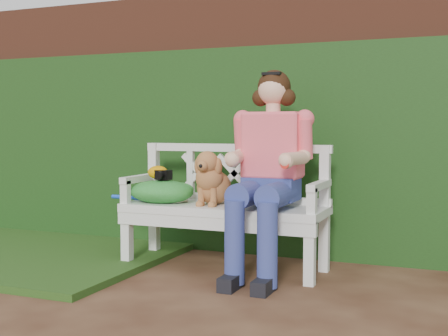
% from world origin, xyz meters
% --- Properties ---
extents(ground, '(60.00, 60.00, 0.00)m').
position_xyz_m(ground, '(0.00, 0.00, 0.00)').
color(ground, '#3A1E12').
extents(brick_wall, '(10.00, 0.30, 2.20)m').
position_xyz_m(brick_wall, '(0.00, 1.90, 1.10)').
color(brick_wall, brown).
rests_on(brick_wall, ground).
extents(ivy_hedge, '(10.00, 0.18, 1.70)m').
position_xyz_m(ivy_hedge, '(0.00, 1.68, 0.85)').
color(ivy_hedge, '#1C4615').
rests_on(ivy_hedge, ground).
extents(grass_left, '(2.60, 2.00, 0.05)m').
position_xyz_m(grass_left, '(-2.40, 0.90, 0.03)').
color(grass_left, '#10370B').
rests_on(grass_left, ground).
extents(garden_bench, '(1.65, 0.81, 0.48)m').
position_xyz_m(garden_bench, '(-0.59, 1.04, 0.24)').
color(garden_bench, white).
rests_on(garden_bench, ground).
extents(seated_woman, '(0.88, 0.99, 1.45)m').
position_xyz_m(seated_woman, '(-0.22, 1.02, 0.73)').
color(seated_woman, '#DE506B').
rests_on(seated_woman, ground).
extents(dog, '(0.34, 0.41, 0.40)m').
position_xyz_m(dog, '(-0.66, 1.00, 0.68)').
color(dog, '#A05633').
rests_on(dog, garden_bench).
extents(tennis_racket, '(0.70, 0.33, 0.03)m').
position_xyz_m(tennis_racket, '(-1.11, 1.04, 0.50)').
color(tennis_racket, beige).
rests_on(tennis_racket, garden_bench).
extents(green_bag, '(0.56, 0.47, 0.17)m').
position_xyz_m(green_bag, '(-1.08, 0.99, 0.57)').
color(green_bag, '#307E3E').
rests_on(green_bag, garden_bench).
extents(camera_item, '(0.12, 0.09, 0.07)m').
position_xyz_m(camera_item, '(-1.06, 0.99, 0.69)').
color(camera_item, black).
rests_on(camera_item, green_bag).
extents(baseball_glove, '(0.18, 0.14, 0.10)m').
position_xyz_m(baseball_glove, '(-1.12, 1.02, 0.70)').
color(baseball_glove, '#D08804').
rests_on(baseball_glove, green_bag).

